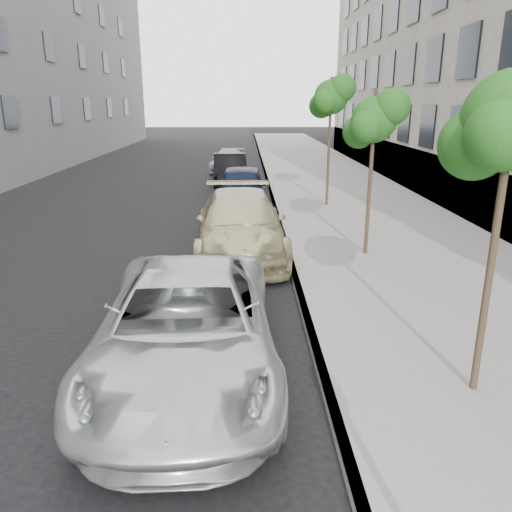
{
  "coord_description": "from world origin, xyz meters",
  "views": [
    {
      "loc": [
        0.03,
        -4.54,
        3.96
      ],
      "look_at": [
        0.21,
        3.41,
        1.5
      ],
      "focal_mm": 35.0,
      "sensor_mm": 36.0,
      "label": 1
    }
  ],
  "objects_px": {
    "tree_mid": "(375,120)",
    "minivan": "(187,326)",
    "tree_far": "(332,97)",
    "sedan_black": "(230,169)",
    "sedan_blue": "(242,188)",
    "suv": "(240,224)",
    "sedan_rear": "(228,161)"
  },
  "relations": [
    {
      "from": "tree_mid",
      "to": "minivan",
      "type": "distance_m",
      "value": 7.57
    },
    {
      "from": "tree_far",
      "to": "sedan_black",
      "type": "distance_m",
      "value": 7.82
    },
    {
      "from": "tree_mid",
      "to": "sedan_blue",
      "type": "bearing_deg",
      "value": 117.0
    },
    {
      "from": "suv",
      "to": "sedan_black",
      "type": "xyz_separation_m",
      "value": [
        -0.61,
        11.87,
        -0.07
      ]
    },
    {
      "from": "minivan",
      "to": "sedan_black",
      "type": "distance_m",
      "value": 18.11
    },
    {
      "from": "tree_far",
      "to": "suv",
      "type": "xyz_separation_m",
      "value": [
        -3.33,
        -6.02,
        -3.3
      ]
    },
    {
      "from": "suv",
      "to": "sedan_rear",
      "type": "xyz_separation_m",
      "value": [
        -0.85,
        16.87,
        -0.2
      ]
    },
    {
      "from": "suv",
      "to": "sedan_rear",
      "type": "distance_m",
      "value": 16.9
    },
    {
      "from": "suv",
      "to": "sedan_blue",
      "type": "height_order",
      "value": "suv"
    },
    {
      "from": "minivan",
      "to": "suv",
      "type": "bearing_deg",
      "value": 81.21
    },
    {
      "from": "minivan",
      "to": "sedan_blue",
      "type": "bearing_deg",
      "value": 84.57
    },
    {
      "from": "tree_far",
      "to": "sedan_blue",
      "type": "xyz_separation_m",
      "value": [
        -3.33,
        0.03,
        -3.31
      ]
    },
    {
      "from": "tree_far",
      "to": "suv",
      "type": "relative_size",
      "value": 0.85
    },
    {
      "from": "sedan_blue",
      "to": "suv",
      "type": "bearing_deg",
      "value": -88.73
    },
    {
      "from": "tree_mid",
      "to": "sedan_rear",
      "type": "relative_size",
      "value": 0.97
    },
    {
      "from": "sedan_blue",
      "to": "sedan_rear",
      "type": "distance_m",
      "value": 10.86
    },
    {
      "from": "sedan_black",
      "to": "sedan_rear",
      "type": "distance_m",
      "value": 5.01
    },
    {
      "from": "tree_mid",
      "to": "sedan_rear",
      "type": "distance_m",
      "value": 18.09
    },
    {
      "from": "tree_far",
      "to": "sedan_rear",
      "type": "height_order",
      "value": "tree_far"
    },
    {
      "from": "tree_far",
      "to": "sedan_black",
      "type": "bearing_deg",
      "value": 123.92
    },
    {
      "from": "sedan_black",
      "to": "sedan_rear",
      "type": "relative_size",
      "value": 1.07
    },
    {
      "from": "minivan",
      "to": "sedan_rear",
      "type": "xyz_separation_m",
      "value": [
        -0.1,
        23.11,
        -0.16
      ]
    },
    {
      "from": "sedan_black",
      "to": "tree_mid",
      "type": "bearing_deg",
      "value": -75.2
    },
    {
      "from": "minivan",
      "to": "sedan_rear",
      "type": "height_order",
      "value": "minivan"
    },
    {
      "from": "sedan_rear",
      "to": "suv",
      "type": "bearing_deg",
      "value": -80.17
    },
    {
      "from": "tree_far",
      "to": "minivan",
      "type": "bearing_deg",
      "value": -108.4
    },
    {
      "from": "minivan",
      "to": "tree_mid",
      "type": "bearing_deg",
      "value": 52.75
    },
    {
      "from": "suv",
      "to": "sedan_blue",
      "type": "relative_size",
      "value": 1.19
    },
    {
      "from": "tree_far",
      "to": "minivan",
      "type": "xyz_separation_m",
      "value": [
        -4.08,
        -12.25,
        -3.34
      ]
    },
    {
      "from": "tree_far",
      "to": "minivan",
      "type": "height_order",
      "value": "tree_far"
    },
    {
      "from": "suv",
      "to": "tree_far",
      "type": "bearing_deg",
      "value": 58.93
    },
    {
      "from": "tree_far",
      "to": "sedan_rear",
      "type": "relative_size",
      "value": 1.12
    }
  ]
}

